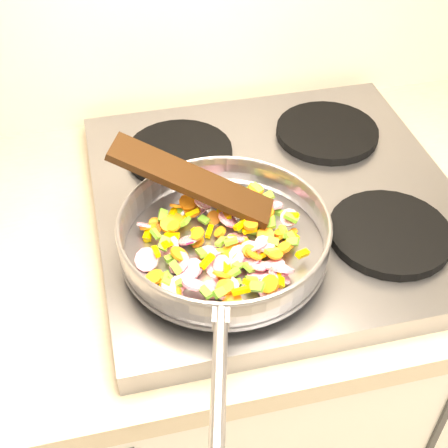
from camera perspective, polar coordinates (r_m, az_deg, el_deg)
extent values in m
cube|color=#939399|center=(1.06, 4.77, 1.97)|extent=(0.60, 0.60, 0.04)
cylinder|color=black|center=(0.92, -0.99, -3.61)|extent=(0.19, 0.19, 0.02)
cylinder|color=black|center=(1.00, 14.91, -0.81)|extent=(0.19, 0.19, 0.02)
cylinder|color=black|center=(1.13, -4.09, 6.53)|extent=(0.19, 0.19, 0.02)
cylinder|color=black|center=(1.19, 9.40, 8.29)|extent=(0.19, 0.19, 0.02)
cylinder|color=#9E9EA5|center=(0.93, 0.00, -2.18)|extent=(0.31, 0.31, 0.01)
torus|color=#9E9EA5|center=(0.91, 0.00, -0.90)|extent=(0.35, 0.35, 0.05)
torus|color=#9E9EA5|center=(0.89, 0.00, 0.19)|extent=(0.31, 0.31, 0.01)
cylinder|color=#9E9EA5|center=(0.73, -0.45, -13.59)|extent=(0.07, 0.19, 0.02)
cube|color=#9E9EA5|center=(0.79, -0.27, -8.49)|extent=(0.03, 0.03, 0.02)
cylinder|color=orange|center=(0.96, -4.43, 1.67)|extent=(0.03, 0.02, 0.02)
cylinder|color=orange|center=(0.89, 4.65, -2.66)|extent=(0.03, 0.03, 0.01)
cylinder|color=#BC1248|center=(0.87, 5.07, -4.32)|extent=(0.04, 0.04, 0.01)
cylinder|color=orange|center=(0.87, 5.20, -4.84)|extent=(0.03, 0.03, 0.02)
cylinder|color=orange|center=(0.91, 5.83, -1.91)|extent=(0.02, 0.02, 0.01)
cube|color=#63A428|center=(0.83, -1.69, -6.25)|extent=(0.02, 0.02, 0.01)
cylinder|color=orange|center=(0.91, 4.26, -1.57)|extent=(0.02, 0.02, 0.01)
cylinder|color=orange|center=(0.85, 4.23, -5.52)|extent=(0.03, 0.03, 0.02)
cube|color=#63A428|center=(0.92, -6.26, -0.90)|extent=(0.02, 0.02, 0.02)
cube|color=#63A428|center=(0.90, -6.78, -3.49)|extent=(0.02, 0.02, 0.01)
cylinder|color=#BC1248|center=(0.90, 3.05, -1.96)|extent=(0.04, 0.03, 0.03)
cylinder|color=#BC1248|center=(0.99, 3.67, 2.06)|extent=(0.03, 0.03, 0.02)
cylinder|color=#BC1248|center=(0.93, 1.21, -1.24)|extent=(0.04, 0.04, 0.02)
cylinder|color=orange|center=(0.95, -6.32, -0.25)|extent=(0.03, 0.02, 0.02)
cube|color=#63A428|center=(0.89, -2.09, -2.64)|extent=(0.02, 0.03, 0.01)
cube|color=#63A428|center=(0.86, 2.52, -5.06)|extent=(0.02, 0.02, 0.01)
cube|color=#63A428|center=(0.95, 4.29, 0.12)|extent=(0.02, 0.02, 0.01)
cylinder|color=#BC1248|center=(0.89, -4.14, -3.56)|extent=(0.03, 0.04, 0.03)
cube|color=#63A428|center=(0.86, 0.87, -4.48)|extent=(0.02, 0.01, 0.02)
cube|color=#D6B500|center=(0.99, 4.32, 1.69)|extent=(0.02, 0.02, 0.01)
cube|color=#63A428|center=(0.96, -0.03, 0.90)|extent=(0.03, 0.02, 0.02)
cylinder|color=#BC1248|center=(0.89, 1.46, -2.94)|extent=(0.05, 0.04, 0.03)
cube|color=#D6B500|center=(0.86, 5.17, -5.11)|extent=(0.02, 0.02, 0.02)
cube|color=#D6B500|center=(0.86, 0.56, -6.23)|extent=(0.02, 0.02, 0.02)
cube|color=#63A428|center=(0.90, 0.64, -1.62)|extent=(0.02, 0.01, 0.01)
cylinder|color=orange|center=(0.96, -6.30, 0.07)|extent=(0.03, 0.03, 0.01)
cylinder|color=#BC1248|center=(0.86, -1.24, -6.03)|extent=(0.04, 0.03, 0.02)
cube|color=#63A428|center=(0.92, -2.87, -1.42)|extent=(0.02, 0.02, 0.01)
cylinder|color=#BC1248|center=(0.90, 3.73, -1.85)|extent=(0.04, 0.04, 0.01)
cube|color=#63A428|center=(0.92, -5.23, -1.91)|extent=(0.02, 0.03, 0.02)
cylinder|color=#BC1248|center=(1.00, -0.83, 2.60)|extent=(0.05, 0.04, 0.03)
cube|color=#63A428|center=(0.97, 2.48, 0.84)|extent=(0.03, 0.02, 0.02)
cylinder|color=orange|center=(0.96, 3.85, 1.04)|extent=(0.03, 0.03, 0.01)
cube|color=#D6B500|center=(0.88, -1.58, -3.43)|extent=(0.03, 0.02, 0.02)
cylinder|color=#BC1248|center=(0.88, 3.17, -4.64)|extent=(0.04, 0.04, 0.02)
cylinder|color=orange|center=(0.92, 2.45, -0.08)|extent=(0.02, 0.02, 0.01)
cylinder|color=orange|center=(0.97, -2.93, 1.22)|extent=(0.04, 0.04, 0.01)
cylinder|color=orange|center=(0.98, 0.05, 1.83)|extent=(0.03, 0.03, 0.01)
cylinder|color=orange|center=(0.89, 2.30, -2.49)|extent=(0.02, 0.02, 0.01)
cylinder|color=#BC1248|center=(0.87, 5.36, -4.15)|extent=(0.05, 0.04, 0.03)
cube|color=#63A428|center=(0.94, 5.56, -0.76)|extent=(0.01, 0.03, 0.02)
cylinder|color=#BC1248|center=(0.92, -3.23, -1.44)|extent=(0.04, 0.03, 0.02)
cube|color=#D6B500|center=(0.93, 6.24, -1.50)|extent=(0.03, 0.02, 0.01)
cube|color=#D6B500|center=(0.95, 0.00, 0.89)|extent=(0.02, 0.03, 0.01)
cube|color=#63A428|center=(0.96, 3.07, 0.68)|extent=(0.02, 0.02, 0.01)
cube|color=#63A428|center=(0.86, 1.00, -5.40)|extent=(0.02, 0.01, 0.01)
cube|color=#63A428|center=(0.91, -0.29, -1.63)|extent=(0.02, 0.02, 0.01)
cylinder|color=#BC1248|center=(0.85, -2.80, -5.54)|extent=(0.03, 0.03, 0.03)
cube|color=#D6B500|center=(0.89, 7.19, -2.71)|extent=(0.02, 0.02, 0.01)
cylinder|color=#BC1248|center=(0.90, -1.20, -2.49)|extent=(0.04, 0.04, 0.02)
cylinder|color=#BC1248|center=(0.86, -4.16, -5.49)|extent=(0.03, 0.03, 0.01)
cylinder|color=#BC1248|center=(0.85, -0.65, -6.25)|extent=(0.03, 0.04, 0.03)
cube|color=#D6B500|center=(0.93, -2.56, -0.82)|extent=(0.02, 0.02, 0.01)
cube|color=#63A428|center=(0.94, 1.76, -0.53)|extent=(0.03, 0.02, 0.02)
cube|color=#63A428|center=(0.94, 3.09, -0.72)|extent=(0.03, 0.02, 0.01)
cube|color=#D6B500|center=(0.90, -5.23, -1.87)|extent=(0.02, 0.02, 0.02)
cylinder|color=orange|center=(0.95, -4.47, 0.44)|extent=(0.03, 0.03, 0.01)
cube|color=#63A428|center=(0.97, 2.77, 1.37)|extent=(0.02, 0.02, 0.02)
cube|color=#63A428|center=(0.99, 2.58, 2.59)|extent=(0.02, 0.02, 0.01)
cylinder|color=#BC1248|center=(0.89, 1.10, -3.26)|extent=(0.03, 0.04, 0.02)
cylinder|color=orange|center=(0.90, 0.53, -2.63)|extent=(0.04, 0.04, 0.02)
cube|color=#D6B500|center=(0.93, -6.94, -0.81)|extent=(0.02, 0.02, 0.02)
cube|color=#63A428|center=(0.88, -4.42, -3.98)|extent=(0.02, 0.02, 0.02)
cylinder|color=#BC1248|center=(0.86, 3.88, -5.36)|extent=(0.04, 0.04, 0.01)
cylinder|color=orange|center=(0.99, 2.93, 3.24)|extent=(0.04, 0.04, 0.02)
cylinder|color=orange|center=(0.91, 4.39, -2.15)|extent=(0.03, 0.03, 0.02)
cylinder|color=orange|center=(0.84, 0.13, -5.73)|extent=(0.03, 0.03, 0.01)
cylinder|color=#BC1248|center=(0.85, -4.78, -6.00)|extent=(0.03, 0.04, 0.02)
cylinder|color=#BC1248|center=(0.94, 0.38, 0.40)|extent=(0.03, 0.04, 0.02)
cylinder|color=orange|center=(0.89, -4.12, -2.74)|extent=(0.04, 0.04, 0.02)
cylinder|color=orange|center=(0.88, -6.40, -4.88)|extent=(0.04, 0.04, 0.02)
cylinder|color=orange|center=(0.95, 6.11, -0.84)|extent=(0.03, 0.03, 0.02)
cube|color=#D6B500|center=(0.83, 1.58, -6.12)|extent=(0.03, 0.01, 0.01)
cube|color=#63A428|center=(0.90, -5.52, -1.78)|extent=(0.02, 0.02, 0.02)
cylinder|color=#BC1248|center=(0.86, 4.26, -5.91)|extent=(0.05, 0.05, 0.02)
cylinder|color=orange|center=(0.96, -3.35, 1.98)|extent=(0.03, 0.03, 0.01)
cylinder|color=orange|center=(0.86, -0.17, -4.64)|extent=(0.04, 0.04, 0.02)
cube|color=#63A428|center=(0.87, 1.27, -3.83)|extent=(0.02, 0.02, 0.01)
cube|color=#63A428|center=(0.98, 5.26, 0.98)|extent=(0.02, 0.02, 0.01)
cylinder|color=orange|center=(0.93, -5.09, -0.07)|extent=(0.03, 0.03, 0.01)
cylinder|color=#BC1248|center=(0.85, 0.63, -5.50)|extent=(0.03, 0.03, 0.02)
cube|color=#D6B500|center=(0.86, -5.27, -5.60)|extent=(0.02, 0.02, 0.01)
cube|color=#D6B500|center=(0.94, 3.21, 0.52)|extent=(0.02, 0.02, 0.01)
cube|color=#D6B500|center=(0.96, -4.66, 1.06)|extent=(0.02, 0.02, 0.01)
cube|color=#63A428|center=(0.90, -0.11, -2.57)|extent=(0.02, 0.01, 0.01)
cube|color=#63A428|center=(0.86, -4.18, -5.28)|extent=(0.01, 0.02, 0.01)
cylinder|color=#BC1248|center=(0.99, 1.28, 1.57)|extent=(0.03, 0.03, 0.02)
cylinder|color=#BC1248|center=(0.89, -0.60, -4.17)|extent=(0.05, 0.05, 0.01)
cube|color=#63A428|center=(0.99, 2.13, 3.01)|extent=(0.03, 0.02, 0.01)
cube|color=#63A428|center=(0.94, -3.59, 0.21)|extent=(0.02, 0.02, 0.02)
cube|color=#D6B500|center=(0.90, 3.43, -2.56)|extent=(0.01, 0.02, 0.01)
cylinder|color=orange|center=(0.92, 3.46, -1.94)|extent=(0.03, 0.03, 0.02)
cube|color=#63A428|center=(0.83, -0.44, -6.31)|extent=(0.02, 0.02, 0.02)
cube|color=#63A428|center=(0.86, 0.09, -6.47)|extent=(0.02, 0.02, 0.02)
cylinder|color=#BC1248|center=(0.89, 2.42, -3.26)|extent=(0.04, 0.04, 0.02)
cylinder|color=orange|center=(0.93, 3.82, -1.00)|extent=(0.03, 0.03, 0.01)
cylinder|color=#BC1248|center=(0.88, 4.62, -3.69)|extent=(0.04, 0.04, 0.02)
cylinder|color=#BC1248|center=(0.88, -3.27, -4.31)|extent=(0.03, 0.04, 0.02)
cube|color=#D6B500|center=(0.88, 0.27, -4.08)|extent=(0.01, 0.03, 0.01)
cube|color=#63A428|center=(0.86, -5.28, -5.08)|extent=(0.02, 0.03, 0.02)
cube|color=#D6B500|center=(0.87, 4.93, -5.38)|extent=(0.02, 0.01, 0.01)
cube|color=#D6B500|center=(0.94, -1.35, -0.68)|extent=(0.02, 0.03, 0.01)
cube|color=#D6B500|center=(0.90, 2.78, -2.70)|extent=(0.02, 0.01, 0.02)
cube|color=#D6B500|center=(0.92, 1.40, -0.17)|extent=(0.02, 0.02, 0.01)
cylinder|color=#BC1248|center=(0.97, 2.07, 2.47)|extent=(0.03, 0.03, 0.02)
cylinder|color=orange|center=(0.94, -6.95, -0.20)|extent=(0.04, 0.03, 0.02)
cube|color=#D6B500|center=(0.89, -6.23, -2.53)|extent=(0.01, 0.02, 0.01)
cylinder|color=orange|center=(0.94, 5.05, -1.09)|extent=(0.03, 0.03, 0.02)
cube|color=#63A428|center=(0.92, 6.08, -1.16)|extent=(0.02, 0.02, 0.02)
cylinder|color=orange|center=(0.96, -0.92, 0.59)|extent=(0.03, 0.02, 0.02)
cylinder|color=orange|center=(0.84, 0.03, -6.07)|extent=(0.03, 0.03, 0.02)
cube|color=#63A428|center=(0.88, 4.42, -4.56)|extent=(0.02, 0.03, 0.01)
cylinder|color=#BC1248|center=(0.97, -1.96, 1.91)|extent=(0.04, 0.04, 0.02)
cube|color=#63A428|center=(0.93, -4.95, -1.70)|extent=(0.02, 0.02, 0.01)
cylinder|color=#BC1248|center=(0.88, -0.24, -3.64)|extent=(0.03, 0.03, 0.02)
cube|color=#D6B500|center=(0.94, -7.01, -1.15)|extent=(0.01, 0.02, 0.01)
cylinder|color=orange|center=(0.94, 5.19, -0.76)|extent=(0.03, 0.03, 0.01)
cylinder|color=#BC1248|center=(0.95, 5.96, 0.60)|extent=(0.03, 0.03, 0.03)
cylinder|color=orange|center=(0.88, 0.05, -4.79)|extent=(0.03, 0.03, 0.02)
cube|color=#63A428|center=(0.89, -4.74, -3.06)|extent=(0.02, 0.02, 0.01)
cylinder|color=orange|center=(0.91, -2.43, -0.88)|extent=(0.03, 0.03, 0.02)
cube|color=#D6B500|center=(0.85, 2.50, -5.45)|extent=(0.02, 0.02, 0.02)
cube|color=#D6B500|center=(0.95, -5.36, 0.00)|extent=(0.01, 0.02, 0.01)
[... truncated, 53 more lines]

